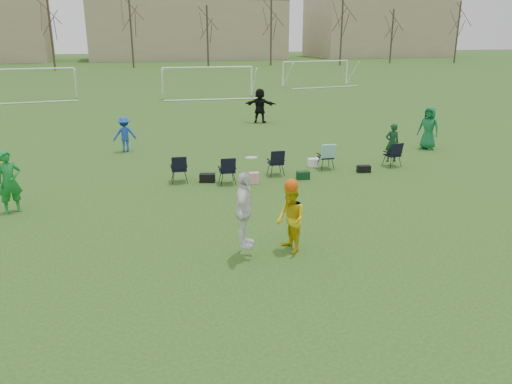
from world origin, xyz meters
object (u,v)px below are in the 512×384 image
object	(u,v)px
fielder_green_near	(9,182)
goal_left	(25,75)
fielder_black	(260,106)
center_contest	(268,214)
fielder_blue	(125,134)
goal_mid	(208,73)
goal_right	(316,66)
fielder_green_far	(429,128)

from	to	relation	value
fielder_green_near	goal_left	distance (m)	27.91
fielder_green_near	fielder_black	size ratio (longest dim) A/B	0.93
center_contest	goal_left	xyz separation A→B (m)	(-9.58, 32.59, 0.91)
fielder_green_near	center_contest	world-z (taller)	center_contest
fielder_blue	fielder_black	xyz separation A→B (m)	(7.90, 5.59, 0.22)
fielder_blue	center_contest	bearing A→B (deg)	95.06
center_contest	goal_mid	xyz separation A→B (m)	(4.42, 30.59, 0.91)
fielder_green_near	goal_right	world-z (taller)	goal_right
center_contest	goal_right	size ratio (longest dim) A/B	0.33
fielder_green_near	fielder_black	distance (m)	17.14
fielder_blue	goal_right	size ratio (longest dim) A/B	0.21
goal_left	goal_right	xyz separation A→B (m)	(26.00, 4.00, 0.00)
fielder_blue	fielder_green_far	distance (m)	13.63
goal_left	goal_mid	size ratio (longest dim) A/B	1.00
fielder_black	goal_right	size ratio (longest dim) A/B	0.27
fielder_black	goal_left	size ratio (longest dim) A/B	0.27
fielder_green_near	goal_mid	xyz separation A→B (m)	(10.76, 25.70, 1.00)
fielder_blue	fielder_black	bearing A→B (deg)	-152.95
goal_left	goal_mid	distance (m)	14.14
fielder_green_near	goal_right	distance (m)	39.04
fielder_black	goal_mid	size ratio (longest dim) A/B	0.27
fielder_green_far	fielder_black	bearing A→B (deg)	176.29
fielder_green_far	goal_left	world-z (taller)	goal_left
fielder_blue	goal_left	distance (m)	21.58
fielder_green_near	fielder_blue	world-z (taller)	fielder_green_near
goal_right	center_contest	bearing A→B (deg)	-122.18
fielder_green_far	fielder_black	world-z (taller)	fielder_black
fielder_black	goal_right	distance (m)	22.07
fielder_green_far	fielder_black	size ratio (longest dim) A/B	0.96
fielder_blue	goal_right	world-z (taller)	goal_right
goal_mid	goal_right	size ratio (longest dim) A/B	1.01
center_contest	goal_mid	world-z (taller)	goal_mid
fielder_green_far	goal_right	bearing A→B (deg)	132.89
fielder_black	goal_mid	world-z (taller)	goal_mid
goal_left	goal_right	world-z (taller)	same
center_contest	fielder_black	bearing A→B (deg)	74.09
goal_right	goal_left	bearing A→B (deg)	-179.25
fielder_black	goal_mid	distance (m)	12.93
fielder_green_near	goal_left	size ratio (longest dim) A/B	0.25
fielder_green_near	fielder_blue	size ratio (longest dim) A/B	1.20
fielder_green_far	goal_mid	xyz separation A→B (m)	(-5.95, 21.73, 0.96)
fielder_green_far	goal_right	size ratio (longest dim) A/B	0.26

